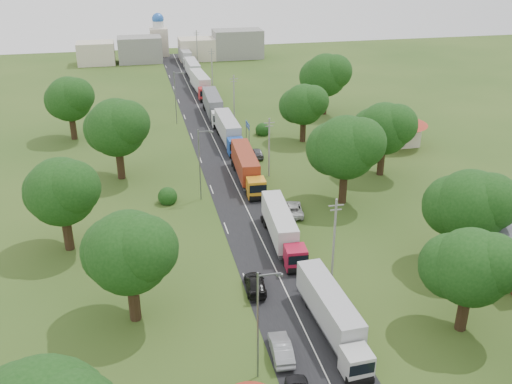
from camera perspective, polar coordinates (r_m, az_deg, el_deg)
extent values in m
plane|color=#2B4818|center=(65.86, 1.00, -5.73)|extent=(260.00, 260.00, 0.00)
cube|color=black|center=(83.37, -2.22, 1.02)|extent=(8.00, 200.00, 0.04)
cylinder|color=slate|center=(96.23, -0.69, 5.57)|extent=(0.12, 0.12, 4.00)
cylinder|color=slate|center=(98.46, -0.99, 6.01)|extent=(0.12, 0.12, 4.00)
cube|color=navy|center=(96.84, -0.85, 6.69)|extent=(0.06, 3.00, 1.00)
cube|color=silver|center=(96.84, -0.85, 6.69)|extent=(0.07, 3.10, 0.06)
cylinder|color=gray|center=(59.28, 7.82, -4.64)|extent=(0.24, 0.24, 9.00)
cube|color=gray|center=(57.54, 8.03, -1.33)|extent=(1.60, 0.10, 0.10)
cube|color=gray|center=(57.76, 8.00, -1.78)|extent=(1.20, 0.10, 0.10)
cylinder|color=gray|center=(83.69, 1.32, 4.44)|extent=(0.24, 0.24, 9.00)
cube|color=gray|center=(82.47, 1.35, 6.93)|extent=(1.60, 0.10, 0.10)
cube|color=gray|center=(82.63, 1.34, 6.60)|extent=(1.20, 0.10, 0.10)
cylinder|color=gray|center=(109.83, -2.21, 9.31)|extent=(0.24, 0.24, 9.00)
cube|color=gray|center=(108.91, -2.25, 11.24)|extent=(1.60, 0.10, 0.10)
cube|color=gray|center=(109.02, -2.24, 10.99)|extent=(1.20, 0.10, 0.10)
cylinder|color=gray|center=(136.71, -4.42, 12.27)|extent=(0.24, 0.24, 9.00)
cube|color=gray|center=(135.97, -4.47, 13.84)|extent=(1.60, 0.10, 0.10)
cube|color=gray|center=(136.06, -4.47, 13.63)|extent=(1.20, 0.10, 0.10)
cylinder|color=gray|center=(163.97, -5.92, 14.24)|extent=(0.24, 0.24, 9.00)
cube|color=gray|center=(163.35, -5.98, 15.55)|extent=(1.60, 0.10, 0.10)
cube|color=gray|center=(163.42, -5.98, 15.38)|extent=(1.20, 0.10, 0.10)
cylinder|color=slate|center=(45.82, 0.18, -13.34)|extent=(0.16, 0.16, 10.00)
cube|color=slate|center=(43.28, 1.36, -8.25)|extent=(1.80, 0.10, 0.10)
cube|color=slate|center=(43.54, 2.39, -8.29)|extent=(0.50, 0.22, 0.15)
cylinder|color=slate|center=(76.15, -5.66, 2.66)|extent=(0.16, 0.16, 10.00)
cube|color=slate|center=(74.65, -5.12, 6.07)|extent=(1.80, 0.10, 0.10)
cube|color=slate|center=(74.79, -4.50, 6.01)|extent=(0.50, 0.22, 0.15)
cylinder|color=slate|center=(109.30, -8.07, 9.29)|extent=(0.16, 0.16, 10.00)
cube|color=slate|center=(108.26, -7.73, 11.72)|extent=(1.80, 0.10, 0.10)
cube|color=slate|center=(108.36, -7.30, 11.68)|extent=(0.50, 0.22, 0.15)
cylinder|color=#382616|center=(55.86, 19.99, -11.16)|extent=(1.04, 1.04, 3.85)
sphere|color=#12360E|center=(53.40, 20.70, -7.05)|extent=(7.00, 7.00, 7.00)
sphere|color=#12360E|center=(53.00, 22.53, -6.67)|extent=(5.50, 5.50, 5.50)
sphere|color=#12360E|center=(54.03, 19.03, -7.01)|extent=(6.00, 6.00, 6.00)
cylinder|color=#382616|center=(65.75, 20.01, -5.31)|extent=(1.08, 1.08, 4.20)
sphere|color=#12360E|center=(63.50, 20.67, -1.27)|extent=(7.70, 7.70, 7.70)
sphere|color=#12360E|center=(63.10, 22.35, -0.89)|extent=(6.05, 6.05, 6.05)
sphere|color=#12360E|center=(64.19, 19.13, -1.30)|extent=(6.60, 6.60, 6.60)
cylinder|color=#382616|center=(76.94, 8.71, 0.52)|extent=(1.12, 1.12, 4.55)
sphere|color=#12360E|center=(74.89, 8.97, 4.43)|extent=(8.40, 8.40, 8.40)
sphere|color=#12360E|center=(74.09, 10.43, 4.84)|extent=(6.60, 6.60, 6.60)
sphere|color=#12360E|center=(75.99, 7.70, 4.32)|extent=(7.20, 7.20, 7.20)
cylinder|color=#382616|center=(87.17, 12.39, 3.01)|extent=(1.08, 1.08, 4.20)
sphere|color=#12360E|center=(85.49, 12.70, 6.21)|extent=(7.70, 7.70, 7.70)
sphere|color=#12360E|center=(84.89, 13.90, 6.55)|extent=(6.05, 6.05, 6.05)
sphere|color=#12360E|center=(86.39, 11.63, 6.11)|extent=(6.60, 6.60, 6.60)
cylinder|color=#382616|center=(99.72, 4.71, 6.12)|extent=(1.04, 1.04, 3.85)
sphere|color=#12360E|center=(98.36, 4.80, 8.71)|extent=(7.00, 7.00, 7.00)
sphere|color=#12360E|center=(97.62, 5.70, 9.01)|extent=(5.50, 5.50, 5.50)
sphere|color=#12360E|center=(99.36, 4.02, 8.60)|extent=(6.00, 6.00, 6.00)
cylinder|color=#382616|center=(115.98, 6.84, 8.83)|extent=(1.12, 1.12, 4.55)
sphere|color=#12360E|center=(114.63, 6.98, 11.52)|extent=(8.40, 8.40, 8.40)
sphere|color=#12360E|center=(113.84, 7.93, 11.84)|extent=(6.60, 6.60, 6.60)
sphere|color=#12360E|center=(115.76, 6.15, 11.38)|extent=(7.20, 7.20, 7.20)
cylinder|color=#382616|center=(54.91, -12.10, -10.54)|extent=(1.08, 1.08, 4.20)
sphere|color=#12360E|center=(52.19, -12.59, -5.91)|extent=(7.70, 7.70, 7.70)
sphere|color=#12360E|center=(50.81, -11.10, -5.58)|extent=(6.05, 6.05, 6.05)
sphere|color=#12360E|center=(53.70, -13.74, -5.79)|extent=(6.60, 6.60, 6.60)
cylinder|color=#382616|center=(68.33, -18.31, -3.88)|extent=(1.08, 1.08, 4.20)
sphere|color=#12360E|center=(66.17, -18.89, 0.04)|extent=(7.70, 7.70, 7.70)
sphere|color=#12360E|center=(64.68, -17.86, 0.42)|extent=(6.05, 6.05, 6.05)
sphere|color=#12360E|center=(67.78, -19.65, 0.00)|extent=(6.60, 6.60, 6.60)
cylinder|color=#382616|center=(86.06, -13.40, 2.75)|extent=(1.12, 1.12, 4.55)
sphere|color=#12360E|center=(84.23, -13.77, 6.28)|extent=(8.40, 8.40, 8.40)
sphere|color=#12360E|center=(82.79, -12.79, 6.72)|extent=(6.60, 6.60, 6.60)
sphere|color=#12360E|center=(85.88, -14.53, 6.12)|extent=(7.20, 7.20, 7.20)
cylinder|color=#382616|center=(105.52, -17.82, 6.15)|extent=(1.08, 1.08, 4.20)
sphere|color=#12360E|center=(104.13, -18.18, 8.83)|extent=(7.70, 7.70, 7.70)
sphere|color=#12360E|center=(102.74, -17.51, 9.19)|extent=(6.05, 6.05, 6.05)
sphere|color=#12360E|center=(105.71, -18.68, 8.67)|extent=(6.60, 6.60, 6.60)
cube|color=beige|center=(100.71, 13.78, 5.72)|extent=(7.00, 5.00, 4.00)
cone|color=maroon|center=(99.85, 13.95, 7.30)|extent=(10.08, 10.08, 1.80)
cube|color=gray|center=(167.99, -11.53, 13.79)|extent=(12.00, 8.00, 7.00)
cube|color=beige|center=(169.18, -5.95, 14.04)|extent=(10.00, 8.00, 6.00)
cube|color=gray|center=(170.81, -1.84, 14.59)|extent=(14.00, 8.00, 8.00)
cube|color=beige|center=(168.26, -15.70, 13.23)|extent=(10.00, 8.00, 6.00)
cube|color=beige|center=(176.01, -9.64, 14.57)|extent=(5.00, 5.00, 8.00)
cylinder|color=silver|center=(175.26, -9.75, 16.17)|extent=(3.20, 3.20, 2.00)
sphere|color=#2659B2|center=(175.04, -9.79, 16.69)|extent=(3.40, 3.40, 3.40)
cube|color=#BEBEBE|center=(48.69, 10.02, -16.50)|extent=(2.36, 2.36, 2.36)
cube|color=black|center=(47.69, 10.58, -17.06)|extent=(2.17, 0.11, 1.04)
cube|color=slate|center=(48.57, 10.43, -18.14)|extent=(2.09, 0.34, 0.33)
cube|color=slate|center=(53.90, 7.30, -12.70)|extent=(2.64, 10.94, 0.28)
cube|color=#B0AFB4|center=(53.11, 7.29, -11.06)|extent=(2.84, 11.23, 2.83)
cylinder|color=black|center=(48.76, 10.32, -18.01)|extent=(2.22, 0.94, 0.94)
cylinder|color=black|center=(49.92, 9.56, -16.75)|extent=(2.22, 0.94, 0.94)
cylinder|color=black|center=(56.54, 6.16, -10.95)|extent=(2.22, 0.94, 0.94)
cylinder|color=black|center=(57.63, 5.71, -10.16)|extent=(2.22, 0.94, 0.94)
cube|color=#AC1331|center=(61.55, 3.96, -6.54)|extent=(2.42, 2.42, 2.37)
cube|color=black|center=(60.44, 4.28, -6.81)|extent=(2.17, 0.17, 1.04)
cube|color=slate|center=(61.16, 4.22, -7.81)|extent=(2.09, 0.39, 0.33)
cube|color=slate|center=(67.45, 2.37, -4.28)|extent=(2.90, 11.00, 0.28)
cube|color=silver|center=(66.89, 2.33, -2.88)|extent=(3.11, 11.30, 2.84)
cylinder|color=black|center=(61.38, 4.16, -7.73)|extent=(2.22, 0.95, 0.95)
cylinder|color=black|center=(62.76, 3.72, -6.93)|extent=(2.22, 0.95, 0.95)
cylinder|color=black|center=(70.38, 1.68, -3.18)|extent=(2.22, 0.95, 0.95)
cylinder|color=black|center=(71.61, 1.40, -2.67)|extent=(2.22, 0.95, 0.95)
cube|color=orange|center=(77.45, 0.01, 0.42)|extent=(2.56, 2.56, 2.54)
cube|color=black|center=(76.21, 0.21, 0.30)|extent=(2.33, 0.14, 1.12)
cube|color=slate|center=(76.83, 0.20, -0.62)|extent=(2.24, 0.36, 0.36)
cube|color=slate|center=(84.16, -1.05, 1.83)|extent=(2.92, 11.78, 0.30)
cube|color=maroon|center=(83.75, -1.10, 3.06)|extent=(3.13, 12.10, 3.05)
cylinder|color=black|center=(77.08, 0.16, -0.58)|extent=(2.39, 1.02, 1.02)
cylinder|color=black|center=(78.70, -0.13, -0.03)|extent=(2.39, 1.02, 1.02)
cylinder|color=black|center=(87.48, -1.52, 2.55)|extent=(2.39, 1.02, 1.02)
cylinder|color=black|center=(88.87, -1.71, 2.91)|extent=(2.39, 1.02, 1.02)
cube|color=#1D4CAE|center=(92.74, -2.04, 4.57)|extent=(2.50, 2.50, 2.61)
cube|color=black|center=(91.45, -1.89, 4.52)|extent=(2.40, 0.02, 1.15)
cube|color=slate|center=(92.00, -1.89, 3.71)|extent=(2.29, 0.25, 0.36)
cube|color=slate|center=(99.80, -2.82, 5.50)|extent=(2.40, 11.99, 0.31)
cube|color=#ABABAF|center=(99.50, -2.87, 6.58)|extent=(2.61, 12.30, 3.13)
cylinder|color=black|center=(92.25, -1.92, 3.74)|extent=(2.45, 1.04, 1.04)
cylinder|color=black|center=(93.98, -2.14, 4.13)|extent=(2.45, 1.04, 1.04)
cylinder|color=black|center=(103.29, -3.17, 6.00)|extent=(2.45, 1.04, 1.04)
cylinder|color=black|center=(104.76, -3.31, 6.26)|extent=(2.45, 1.04, 1.04)
cube|color=white|center=(107.25, -3.73, 7.33)|extent=(2.67, 2.67, 2.69)
cube|color=black|center=(105.91, -3.62, 7.33)|extent=(2.48, 0.10, 1.19)
cube|color=slate|center=(106.41, -3.60, 6.59)|extent=(2.38, 0.33, 0.38)
cube|color=slate|center=(114.65, -4.33, 7.99)|extent=(2.90, 12.47, 0.32)
cube|color=#5A5B61|center=(114.43, -4.38, 8.97)|extent=(3.13, 12.80, 3.23)
cylinder|color=black|center=(106.68, -3.63, 6.60)|extent=(2.53, 1.08, 1.08)
cylinder|color=black|center=(108.50, -3.79, 6.91)|extent=(2.53, 1.08, 1.08)
cylinder|color=black|center=(118.31, -4.60, 8.37)|extent=(2.53, 1.08, 1.08)
cylinder|color=black|center=(119.85, -4.71, 8.57)|extent=(2.53, 1.08, 1.08)
cube|color=red|center=(125.11, -5.12, 9.76)|extent=(2.68, 2.68, 2.65)
cube|color=black|center=(123.79, -5.05, 9.78)|extent=(2.43, 0.15, 1.17)
cube|color=slate|center=(124.22, -5.03, 9.15)|extent=(2.34, 0.38, 0.37)
cube|color=slate|center=(132.45, -5.56, 10.19)|extent=(3.10, 12.30, 0.32)
cube|color=#BDBDBD|center=(132.31, -5.61, 11.02)|extent=(3.33, 12.63, 3.18)
cylinder|color=black|center=(124.48, -5.04, 9.16)|extent=(2.49, 1.06, 1.06)
cylinder|color=black|center=(126.31, -5.17, 9.38)|extent=(2.49, 1.06, 1.06)
cylinder|color=black|center=(136.09, -5.76, 10.45)|extent=(2.49, 1.06, 1.06)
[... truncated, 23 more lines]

